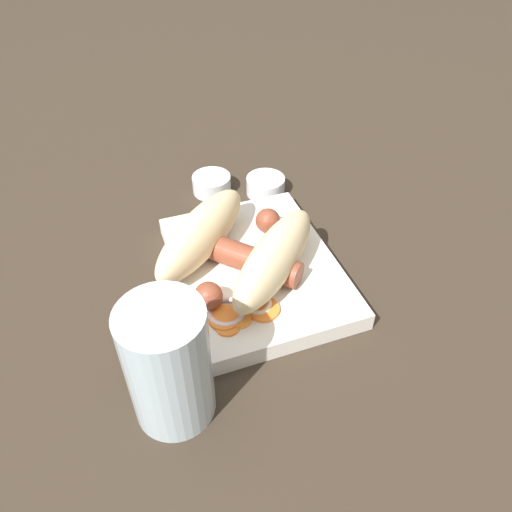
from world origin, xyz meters
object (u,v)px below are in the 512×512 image
object	(u,v)px
condiment_cup_near	(266,186)
drink_glass	(168,365)
bread_roll	(237,246)
food_tray	(256,270)
sausage	(241,255)
condiment_cup_far	(215,184)

from	to	relation	value
condiment_cup_near	drink_glass	size ratio (longest dim) A/B	0.43
bread_roll	drink_glass	size ratio (longest dim) A/B	1.71
food_tray	drink_glass	bearing A→B (deg)	136.78
sausage	drink_glass	size ratio (longest dim) A/B	1.04
condiment_cup_near	condiment_cup_far	world-z (taller)	same
condiment_cup_near	condiment_cup_far	xyz separation A→B (m)	(0.03, 0.06, 0.00)
sausage	condiment_cup_far	xyz separation A→B (m)	(0.18, -0.02, -0.03)
sausage	drink_glass	xyz separation A→B (m)	(-0.13, 0.11, 0.03)
condiment_cup_far	drink_glass	bearing A→B (deg)	157.69
condiment_cup_far	food_tray	bearing A→B (deg)	178.63
bread_roll	sausage	size ratio (longest dim) A/B	1.64
food_tray	condiment_cup_near	bearing A→B (deg)	-24.42
food_tray	sausage	size ratio (longest dim) A/B	1.77
food_tray	bread_roll	distance (m)	0.04
drink_glass	condiment_cup_near	bearing A→B (deg)	-34.22
food_tray	sausage	world-z (taller)	sausage
food_tray	drink_glass	distance (m)	0.19
sausage	condiment_cup_near	bearing A→B (deg)	-29.92
bread_roll	drink_glass	world-z (taller)	drink_glass
sausage	drink_glass	world-z (taller)	drink_glass
food_tray	drink_glass	size ratio (longest dim) A/B	1.84
bread_roll	condiment_cup_far	distance (m)	0.18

